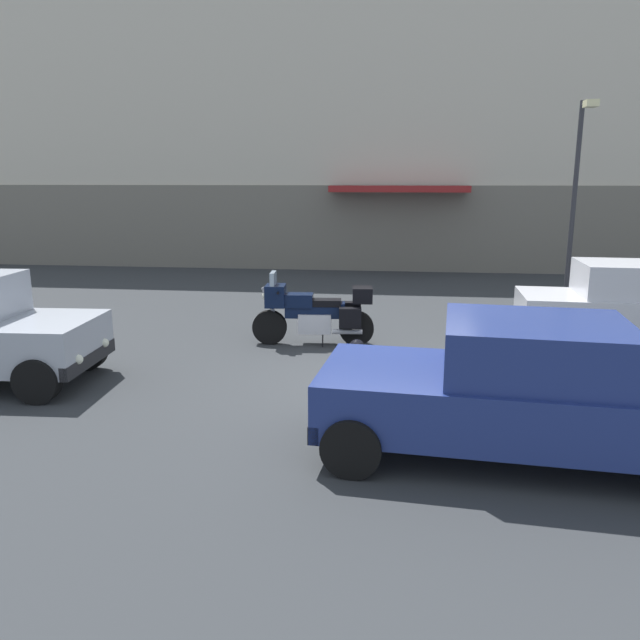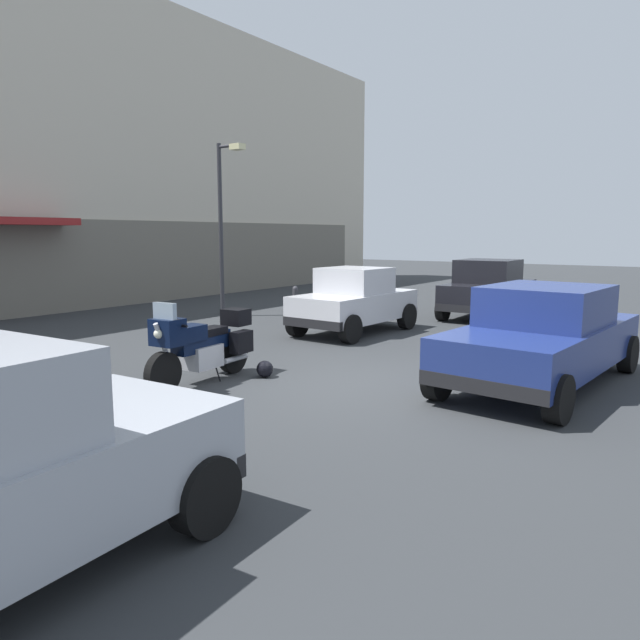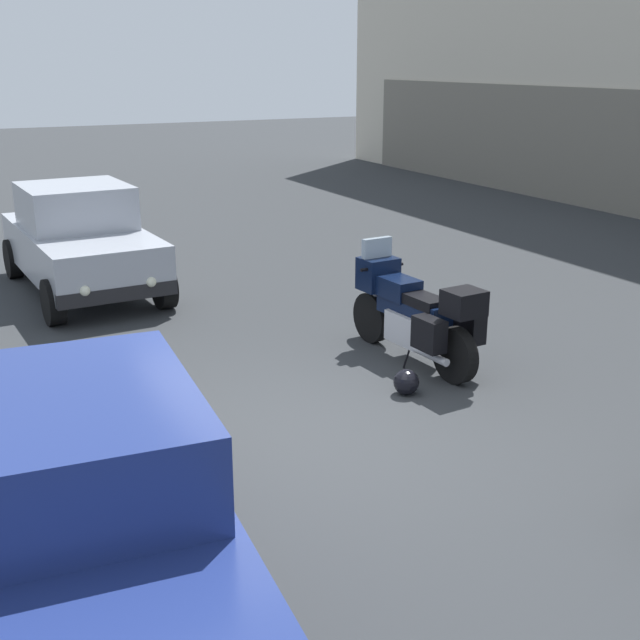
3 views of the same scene
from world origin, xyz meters
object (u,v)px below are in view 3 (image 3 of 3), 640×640
object	(u,v)px
motorcycle	(414,312)
helmet	(406,382)
car_wagon_end	(80,240)
car_sedan_far	(66,507)

from	to	relation	value
motorcycle	helmet	distance (m)	1.12
helmet	car_wagon_end	world-z (taller)	car_wagon_end
helmet	car_wagon_end	bearing A→B (deg)	-158.75
car_sedan_far	car_wagon_end	distance (m)	8.02
car_wagon_end	helmet	bearing A→B (deg)	18.45
motorcycle	car_sedan_far	xyz separation A→B (m)	(2.93, -4.49, 0.16)
helmet	car_sedan_far	xyz separation A→B (m)	(2.11, -3.89, 0.64)
motorcycle	car_wagon_end	distance (m)	5.68
car_wagon_end	car_sedan_far	bearing A→B (deg)	-14.75
motorcycle	helmet	world-z (taller)	motorcycle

